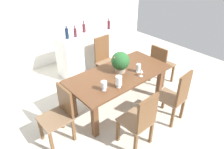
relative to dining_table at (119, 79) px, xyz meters
name	(u,v)px	position (x,y,z in m)	size (l,w,h in m)	color
ground_plane	(119,105)	(0.00, -0.02, -0.62)	(7.04, 7.04, 0.00)	beige
back_wall	(50,14)	(0.00, 2.58, 0.68)	(6.40, 0.10, 2.60)	white
dining_table	(119,79)	(0.00, 0.00, 0.00)	(1.96, 0.95, 0.74)	brown
chair_foot_end	(160,63)	(1.26, 0.00, -0.11)	(0.44, 0.45, 0.92)	brown
chair_head_end	(60,112)	(-1.25, 0.00, -0.10)	(0.46, 0.45, 0.93)	brown
chair_near_right	(176,95)	(0.45, -0.96, -0.07)	(0.44, 0.49, 1.03)	brown
chair_far_right	(105,57)	(0.44, 0.96, -0.06)	(0.45, 0.47, 1.05)	brown
chair_near_left	(141,119)	(-0.44, -0.95, -0.08)	(0.45, 0.46, 1.00)	brown
flower_centerpiece	(120,62)	(0.05, 0.03, 0.33)	(0.34, 0.34, 0.39)	gray
crystal_vase_left	(138,68)	(0.30, -0.19, 0.21)	(0.09, 0.09, 0.16)	silver
crystal_vase_center_near	(104,85)	(-0.55, -0.23, 0.22)	(0.10, 0.10, 0.17)	silver
crystal_vase_right	(119,81)	(-0.32, -0.33, 0.24)	(0.11, 0.11, 0.21)	silver
wine_glass	(141,71)	(0.23, -0.33, 0.22)	(0.06, 0.06, 0.14)	silver
kitchen_counter	(89,51)	(0.46, 1.60, -0.13)	(1.58, 0.56, 0.99)	white
wine_bottle_green	(84,28)	(0.39, 1.67, 0.47)	(0.08, 0.08, 0.28)	#511E28
wine_bottle_amber	(75,33)	(0.06, 1.53, 0.47)	(0.07, 0.07, 0.27)	#511E28
wine_bottle_dark	(67,33)	(-0.13, 1.57, 0.49)	(0.08, 0.08, 0.29)	#0F1E38
wine_bottle_clear	(109,25)	(0.98, 1.45, 0.48)	(0.07, 0.07, 0.28)	#511E28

